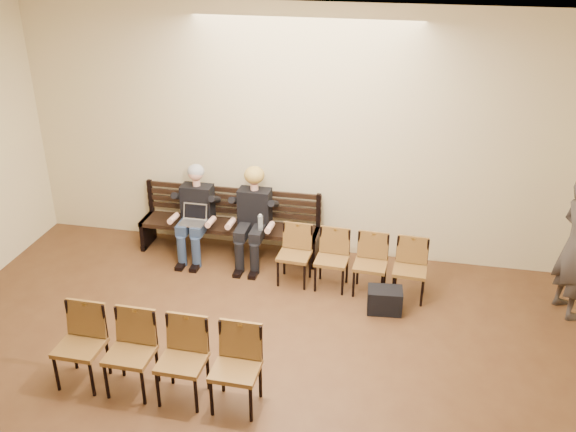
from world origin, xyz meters
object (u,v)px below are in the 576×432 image
Objects in this scene: seated_man at (196,212)px; chair_row_back at (156,359)px; chair_row_front at (351,263)px; laptop at (192,225)px; bag at (385,300)px; bench at (230,239)px; water_bottle at (261,231)px; seated_woman at (253,218)px.

chair_row_back is (0.58, -2.94, -0.22)m from seated_man.
chair_row_front is 2.94m from chair_row_back.
laptop is 2.86m from bag.
bench is 7.59× the size of laptop.
seated_man is at bearing -164.86° from bench.
chair_row_back is (-0.41, -2.73, -0.13)m from water_bottle.
water_bottle is (0.55, -0.33, 0.34)m from bench.
bench is 0.59m from seated_woman.
bag is (2.76, -0.95, -0.50)m from seated_man.
water_bottle is 0.11× the size of chair_row_back.
bag is 2.96m from chair_row_back.
seated_woman reaches higher than water_bottle.
water_bottle is at bearing -30.85° from bench.
chair_row_front reaches higher than laptop.
laptop is (-0.82, -0.22, -0.07)m from seated_woman.
water_bottle is (0.16, -0.21, -0.08)m from seated_woman.
chair_row_back reaches higher than chair_row_front.
seated_woman reaches higher than chair_row_front.
bag is at bearing -0.12° from laptop.
water_bottle is 0.56× the size of bag.
laptop is (-0.42, -0.34, 0.35)m from bench.
bench is 0.73m from water_bottle.
laptop is (0.02, -0.22, -0.08)m from seated_man.
chair_row_front is at bearing 139.18° from bag.
water_bottle is (0.97, 0.01, -0.01)m from laptop.
bag is at bearing -26.25° from seated_woman.
laptop is 2.78m from chair_row_back.
seated_woman is 0.61× the size of chair_row_back.
chair_row_front reaches higher than bench.
laptop is at bearing -140.94° from bench.
bench is 1.95m from chair_row_front.
bag is at bearing -18.93° from seated_man.
chair_row_back is (-1.69, -2.41, 0.04)m from chair_row_front.
bench is 2.55m from bag.
bag is 0.68m from chair_row_front.
seated_man is 0.84m from seated_woman.
seated_man is 3.10× the size of bag.
seated_man is at bearing 102.05° from chair_row_back.
bench is at bearing 15.14° from seated_man.
bag is at bearing -24.74° from bench.
chair_row_back reaches higher than water_bottle.
seated_woman is at bearing 162.76° from chair_row_front.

